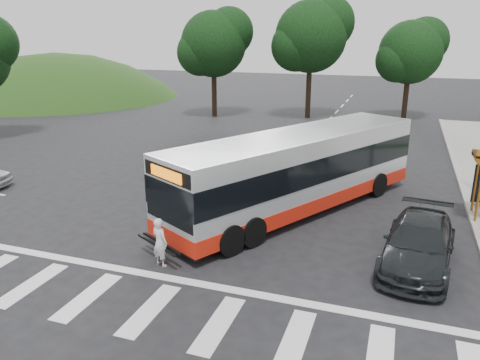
% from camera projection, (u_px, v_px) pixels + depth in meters
% --- Properties ---
extents(ground, '(140.00, 140.00, 0.00)m').
position_uv_depth(ground, '(219.00, 237.00, 17.14)').
color(ground, black).
rests_on(ground, ground).
extents(curb_east, '(0.30, 40.00, 0.15)m').
position_uv_depth(curb_east, '(465.00, 194.00, 21.48)').
color(curb_east, '#9E9991').
rests_on(curb_east, ground).
extents(hillside_nw, '(44.00, 44.00, 10.00)m').
position_uv_depth(hillside_nw, '(59.00, 97.00, 54.23)').
color(hillside_nw, '#244616').
rests_on(hillside_nw, ground).
extents(crosswalk_ladder, '(18.00, 2.60, 0.01)m').
position_uv_depth(crosswalk_ladder, '(150.00, 310.00, 12.64)').
color(crosswalk_ladder, silver).
rests_on(crosswalk_ladder, ground).
extents(tree_north_a, '(6.60, 6.15, 10.17)m').
position_uv_depth(tree_north_a, '(312.00, 35.00, 39.11)').
color(tree_north_a, black).
rests_on(tree_north_a, ground).
extents(tree_north_b, '(5.72, 5.33, 8.43)m').
position_uv_depth(tree_north_b, '(411.00, 51.00, 38.76)').
color(tree_north_b, black).
rests_on(tree_north_b, ground).
extents(tree_north_c, '(6.16, 5.74, 9.30)m').
position_uv_depth(tree_north_c, '(215.00, 43.00, 40.02)').
color(tree_north_c, black).
rests_on(tree_north_c, ground).
extents(transit_bus, '(8.49, 12.47, 3.28)m').
position_uv_depth(transit_bus, '(298.00, 173.00, 19.26)').
color(transit_bus, silver).
rests_on(transit_bus, ground).
extents(pedestrian, '(0.69, 0.56, 1.62)m').
position_uv_depth(pedestrian, '(160.00, 242.00, 14.84)').
color(pedestrian, silver).
rests_on(pedestrian, ground).
extents(dark_sedan, '(2.63, 5.27, 1.47)m').
position_uv_depth(dark_sedan, '(419.00, 244.00, 14.90)').
color(dark_sedan, black).
rests_on(dark_sedan, ground).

